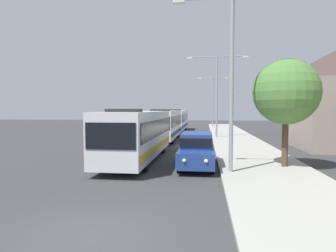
{
  "coord_description": "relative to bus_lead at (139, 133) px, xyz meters",
  "views": [
    {
      "loc": [
        2.85,
        -6.89,
        3.17
      ],
      "look_at": [
        0.27,
        13.4,
        2.03
      ],
      "focal_mm": 31.33,
      "sensor_mm": 36.0,
      "label": 1
    }
  ],
  "objects": [
    {
      "name": "bus_second_in_line",
      "position": [
        -0.0,
        12.1,
        -0.0
      ],
      "size": [
        2.58,
        10.7,
        3.21
      ],
      "color": "silver",
      "rests_on": "ground_plane"
    },
    {
      "name": "white_suv",
      "position": [
        3.7,
        -1.93,
        -0.66
      ],
      "size": [
        1.86,
        5.0,
        1.9
      ],
      "color": "navy",
      "rests_on": "ground_plane"
    },
    {
      "name": "bus_middle",
      "position": [
        0.0,
        24.58,
        0.0
      ],
      "size": [
        2.58,
        12.37,
        3.21
      ],
      "color": "silver",
      "rests_on": "ground_plane"
    },
    {
      "name": "bus_lead",
      "position": [
        0.0,
        0.0,
        0.0
      ],
      "size": [
        2.58,
        11.07,
        3.21
      ],
      "color": "silver",
      "rests_on": "ground_plane"
    },
    {
      "name": "roadside_tree",
      "position": [
        8.37,
        -1.81,
        2.4
      ],
      "size": [
        3.45,
        3.45,
        5.68
      ],
      "color": "#4C3823",
      "rests_on": "sidewalk"
    },
    {
      "name": "streetlamp_mid",
      "position": [
        5.4,
        14.62,
        3.94
      ],
      "size": [
        6.54,
        0.28,
        8.96
      ],
      "color": "gray",
      "rests_on": "sidewalk"
    },
    {
      "name": "streetlamp_far",
      "position": [
        5.4,
        32.8,
        3.67
      ],
      "size": [
        5.13,
        0.28,
        8.66
      ],
      "color": "gray",
      "rests_on": "sidewalk"
    },
    {
      "name": "streetlamp_near",
      "position": [
        5.4,
        -3.56,
        3.64
      ],
      "size": [
        5.65,
        0.28,
        8.52
      ],
      "color": "gray",
      "rests_on": "sidewalk"
    },
    {
      "name": "ground_plane",
      "position": [
        1.3,
        -11.07,
        -1.69
      ],
      "size": [
        160.0,
        160.0,
        0.0
      ],
      "primitive_type": "plane",
      "color": "#353538"
    }
  ]
}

